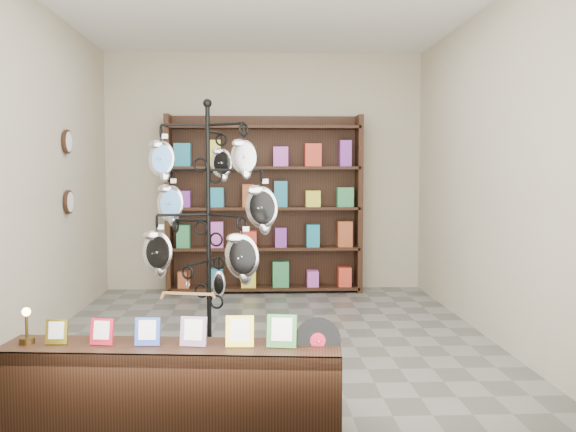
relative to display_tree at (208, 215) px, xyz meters
name	(u,v)px	position (x,y,z in m)	size (l,w,h in m)	color
ground	(267,339)	(0.45, 0.89, -1.18)	(5.00, 5.00, 0.00)	slate
room_envelope	(267,132)	(0.45, 0.89, 0.67)	(5.00, 5.00, 5.00)	#B4AA91
display_tree	(208,215)	(0.00, 0.00, 0.00)	(1.09, 1.07, 2.04)	black
front_shelf	(171,386)	(-0.14, -1.09, -0.93)	(2.02, 0.60, 0.70)	black
back_shelving	(264,210)	(0.45, 3.18, -0.15)	(2.42, 0.36, 2.20)	black
wall_clocks	(68,172)	(-1.52, 1.69, 0.32)	(0.03, 0.24, 0.84)	black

